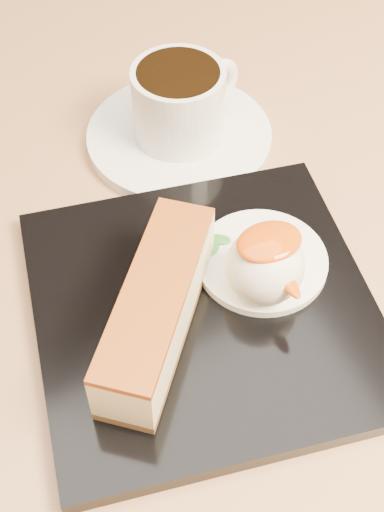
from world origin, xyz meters
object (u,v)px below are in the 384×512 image
saucer (179,137)px  coffee_cup (180,101)px  table (160,346)px  cheesecake (157,309)px  ice_cream_scoop (265,266)px  dessert_plate (204,310)px

saucer → coffee_cup: bearing=15.4°
table → coffee_cup: bearing=54.5°
cheesecake → ice_cream_scoop: ice_cream_scoop is taller
table → saucer: (0.06, 0.08, 0.16)m
table → saucer: size_ratio=5.33×
table → dessert_plate: (0.00, -0.08, 0.16)m
dessert_plate → table: bearing=93.4°
table → dessert_plate: size_ratio=3.64×
saucer → coffee_cup: (0.00, 0.00, 0.04)m
ice_cream_scoop → coffee_cup: coffee_cup is taller
cheesecake → ice_cream_scoop: size_ratio=2.59×
dessert_plate → saucer: 0.17m
ice_cream_scoop → table: bearing=117.8°
dessert_plate → coffee_cup: coffee_cup is taller
table → coffee_cup: (0.06, 0.08, 0.20)m
dessert_plate → cheesecake: (-0.04, -0.00, 0.03)m
cheesecake → saucer: bearing=11.7°
table → cheesecake: cheesecake is taller
ice_cream_scoop → saucer: size_ratio=0.34×
dessert_plate → coffee_cup: (0.06, 0.16, 0.03)m
dessert_plate → coffee_cup: size_ratio=2.29×
ice_cream_scoop → saucer: (0.01, 0.17, -0.03)m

